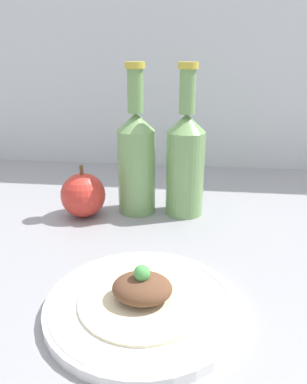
% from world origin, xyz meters
% --- Properties ---
extents(ground_plane, '(1.80, 1.10, 0.04)m').
position_xyz_m(ground_plane, '(0.00, 0.00, -0.02)').
color(ground_plane, gray).
extents(wall_backsplash, '(1.80, 0.03, 0.80)m').
position_xyz_m(wall_backsplash, '(0.00, 0.54, 0.40)').
color(wall_backsplash, silver).
rests_on(wall_backsplash, ground_plane).
extents(plate, '(0.25, 0.25, 0.02)m').
position_xyz_m(plate, '(-0.03, -0.14, 0.01)').
color(plate, white).
rests_on(plate, ground_plane).
extents(plated_food, '(0.16, 0.16, 0.05)m').
position_xyz_m(plated_food, '(-0.03, -0.14, 0.03)').
color(plated_food, beige).
rests_on(plated_food, plate).
extents(cider_bottle_left, '(0.08, 0.08, 0.30)m').
position_xyz_m(cider_bottle_left, '(-0.09, 0.18, 0.11)').
color(cider_bottle_left, '#729E5B').
rests_on(cider_bottle_left, ground_plane).
extents(cider_bottle_right, '(0.08, 0.08, 0.30)m').
position_xyz_m(cider_bottle_right, '(0.01, 0.18, 0.11)').
color(cider_bottle_right, '#729E5B').
rests_on(cider_bottle_right, ground_plane).
extents(apple, '(0.09, 0.09, 0.11)m').
position_xyz_m(apple, '(-0.20, 0.14, 0.04)').
color(apple, red).
rests_on(apple, ground_plane).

